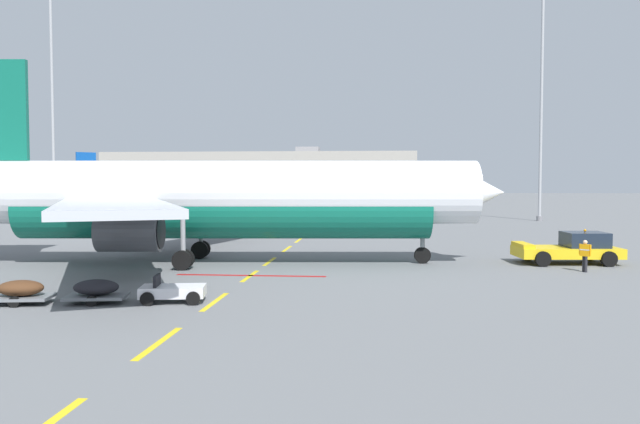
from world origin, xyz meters
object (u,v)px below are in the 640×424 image
airliner_foreground (215,198)px  baggage_train (59,291)px  ground_crew_worker (585,254)px  pushback_tug (571,249)px  airliner_mid_left (143,190)px  apron_light_mast_near (52,73)px  apron_light_mast_far (542,71)px

airliner_foreground → baggage_train: bearing=-103.6°
baggage_train → ground_crew_worker: bearing=25.0°
pushback_tug → ground_crew_worker: bearing=-94.3°
baggage_train → ground_crew_worker: ground_crew_worker is taller
airliner_mid_left → apron_light_mast_near: 43.75m
airliner_foreground → pushback_tug: airliner_foreground is taller
airliner_foreground → airliner_mid_left: airliner_foreground is taller
baggage_train → apron_light_mast_near: 58.87m
ground_crew_worker → apron_light_mast_near: apron_light_mast_near is taller
airliner_foreground → airliner_mid_left: bearing=114.0°
baggage_train → apron_light_mast_far: apron_light_mast_far is taller
apron_light_mast_far → ground_crew_worker: bearing=-100.6°
ground_crew_worker → airliner_mid_left: bearing=125.0°
apron_light_mast_far → airliner_foreground: bearing=-124.4°
apron_light_mast_near → airliner_foreground: bearing=-50.9°
baggage_train → apron_light_mast_near: bearing=118.3°
baggage_train → apron_light_mast_far: size_ratio=0.39×
airliner_mid_left → baggage_train: airliner_mid_left is taller
airliner_foreground → ground_crew_worker: size_ratio=19.79×
airliner_foreground → pushback_tug: 21.64m
baggage_train → airliner_foreground: bearing=76.4°
apron_light_mast_far → pushback_tug: bearing=-101.1°
airliner_foreground → apron_light_mast_near: apron_light_mast_near is taller
airliner_mid_left → baggage_train: 95.72m
pushback_tug → baggage_train: 28.62m
airliner_mid_left → ground_crew_worker: size_ratio=14.15×
airliner_foreground → apron_light_mast_far: apron_light_mast_far is taller
pushback_tug → ground_crew_worker: (-0.27, -3.60, 0.11)m
baggage_train → apron_light_mast_far: (32.49, 55.78, 17.81)m
ground_crew_worker → apron_light_mast_near: size_ratio=0.06×
airliner_foreground → apron_light_mast_far: size_ratio=1.15×
airliner_foreground → baggage_train: 13.70m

